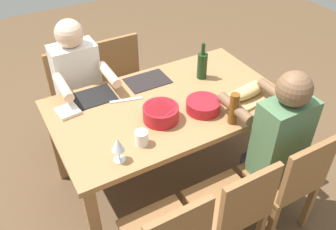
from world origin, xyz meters
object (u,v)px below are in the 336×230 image
at_px(chair_far_center, 234,207).
at_px(wine_glass, 118,145).
at_px(dining_table, 168,112).
at_px(napkin_stack, 68,111).
at_px(diner_near_right, 79,83).
at_px(beer_bottle, 234,109).
at_px(serving_bowl_salad, 203,105).
at_px(cutting_board, 248,97).
at_px(chair_near_right, 76,94).
at_px(diner_far_left, 276,137).
at_px(chair_far_left, 290,179).
at_px(serving_bowl_pasta, 161,113).
at_px(chair_near_center, 124,80).
at_px(cup_far_right, 142,138).
at_px(bread_loaf, 249,91).
at_px(wine_bottle, 202,65).

bearing_deg(chair_far_center, wine_glass, -40.68).
distance_m(dining_table, napkin_stack, 0.69).
relative_size(diner_near_right, beer_bottle, 5.45).
distance_m(serving_bowl_salad, cutting_board, 0.36).
distance_m(dining_table, chair_near_right, 0.93).
xyz_separation_m(dining_table, napkin_stack, (0.64, -0.23, 0.10)).
distance_m(chair_far_center, serving_bowl_salad, 0.70).
distance_m(serving_bowl_salad, beer_bottle, 0.23).
distance_m(chair_near_right, diner_far_left, 1.68).
relative_size(diner_far_left, wine_glass, 7.23).
xyz_separation_m(chair_far_center, chair_far_left, (-0.44, 0.00, 0.00)).
distance_m(chair_far_center, serving_bowl_pasta, 0.74).
bearing_deg(cutting_board, diner_far_left, 78.81).
relative_size(chair_far_left, wine_glass, 5.12).
bearing_deg(chair_near_center, wine_glass, 65.72).
relative_size(chair_near_right, chair_far_left, 1.00).
height_order(chair_near_center, cutting_board, chair_near_center).
bearing_deg(diner_near_right, serving_bowl_pasta, 112.38).
distance_m(chair_near_right, cup_far_right, 1.13).
relative_size(serving_bowl_pasta, bread_loaf, 0.74).
xyz_separation_m(diner_far_left, cup_far_right, (0.79, -0.33, 0.09)).
height_order(dining_table, diner_near_right, diner_near_right).
xyz_separation_m(dining_table, wine_bottle, (-0.39, -0.16, 0.20)).
bearing_deg(chair_far_left, cup_far_right, -32.81).
relative_size(chair_far_center, serving_bowl_salad, 3.67).
relative_size(chair_far_center, cutting_board, 2.12).
xyz_separation_m(serving_bowl_pasta, wine_glass, (0.39, 0.21, 0.06)).
distance_m(chair_near_center, wine_glass, 1.32).
bearing_deg(chair_near_center, chair_far_center, 90.00).
distance_m(beer_bottle, napkin_stack, 1.10).
relative_size(chair_far_left, wine_bottle, 2.93).
height_order(chair_near_right, beer_bottle, beer_bottle).
xyz_separation_m(diner_near_right, serving_bowl_salad, (-0.61, 0.81, 0.09)).
relative_size(chair_near_center, serving_bowl_salad, 3.67).
bearing_deg(chair_far_center, wine_bottle, -111.96).
height_order(diner_near_right, wine_glass, diner_near_right).
bearing_deg(napkin_stack, chair_near_right, -109.36).
distance_m(diner_far_left, wine_bottle, 0.79).
height_order(bread_loaf, cup_far_right, bread_loaf).
xyz_separation_m(diner_near_right, chair_far_left, (-0.89, 1.41, -0.21)).
bearing_deg(serving_bowl_salad, wine_bottle, -122.34).
distance_m(chair_near_right, wine_bottle, 1.11).
height_order(serving_bowl_pasta, wine_glass, wine_glass).
distance_m(dining_table, chair_far_left, 0.93).
relative_size(dining_table, bread_loaf, 5.05).
bearing_deg(napkin_stack, chair_far_center, 121.98).
bearing_deg(beer_bottle, diner_near_right, -55.18).
relative_size(chair_near_right, wine_bottle, 2.93).
bearing_deg(cup_far_right, wine_glass, 19.76).
bearing_deg(serving_bowl_pasta, wine_glass, 28.72).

